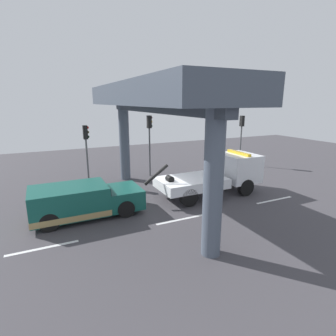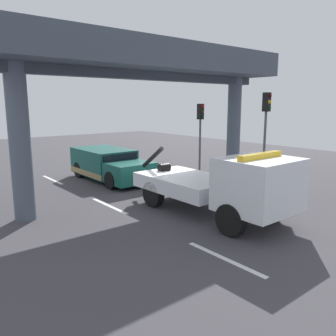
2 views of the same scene
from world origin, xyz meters
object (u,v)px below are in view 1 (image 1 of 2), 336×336
at_px(traffic_light_near, 86,141).
at_px(traffic_light_mid, 242,129).
at_px(tow_truck_white, 219,174).
at_px(traffic_light_far, 150,133).
at_px(towed_van_green, 82,201).
at_px(traffic_cone_orange, 134,189).

bearing_deg(traffic_light_near, traffic_light_mid, 0.00).
distance_m(tow_truck_white, traffic_light_mid, 8.47).
xyz_separation_m(tow_truck_white, traffic_light_near, (-6.81, 5.46, 1.68)).
relative_size(traffic_light_near, traffic_light_far, 0.88).
relative_size(tow_truck_white, traffic_light_far, 1.62).
height_order(traffic_light_far, traffic_light_mid, traffic_light_far).
relative_size(tow_truck_white, towed_van_green, 1.39).
bearing_deg(towed_van_green, traffic_light_far, 43.89).
distance_m(tow_truck_white, traffic_light_far, 6.27).
height_order(tow_truck_white, traffic_light_far, traffic_light_far).
distance_m(traffic_light_near, traffic_light_far, 4.51).
xyz_separation_m(traffic_light_far, traffic_cone_orange, (-2.35, -3.23, -2.99)).
xyz_separation_m(towed_van_green, traffic_light_far, (5.68, 5.47, 2.47)).
distance_m(towed_van_green, traffic_cone_orange, 4.04).
relative_size(traffic_light_mid, traffic_cone_orange, 7.60).
xyz_separation_m(traffic_light_near, traffic_cone_orange, (2.15, -3.23, -2.61)).
relative_size(traffic_light_far, traffic_cone_orange, 7.96).
height_order(traffic_light_near, traffic_light_mid, traffic_light_mid).
xyz_separation_m(traffic_light_mid, traffic_cone_orange, (-10.85, -3.23, -2.85)).
bearing_deg(traffic_light_far, traffic_light_near, 180.00).
height_order(tow_truck_white, towed_van_green, tow_truck_white).
bearing_deg(traffic_light_mid, traffic_light_near, 180.00).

